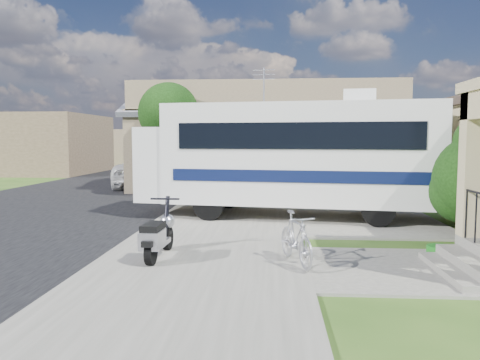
# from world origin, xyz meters

# --- Properties ---
(ground) EXTENTS (120.00, 120.00, 0.00)m
(ground) POSITION_xyz_m (0.00, 0.00, 0.00)
(ground) COLOR #244512
(street_slab) EXTENTS (9.00, 80.00, 0.02)m
(street_slab) POSITION_xyz_m (-7.50, 10.00, 0.01)
(street_slab) COLOR black
(street_slab) RESTS_ON ground
(sidewalk_slab) EXTENTS (4.00, 80.00, 0.06)m
(sidewalk_slab) POSITION_xyz_m (-1.00, 10.00, 0.03)
(sidewalk_slab) COLOR #616058
(sidewalk_slab) RESTS_ON ground
(driveway_slab) EXTENTS (7.00, 6.00, 0.05)m
(driveway_slab) POSITION_xyz_m (1.50, 4.50, 0.03)
(driveway_slab) COLOR #616058
(driveway_slab) RESTS_ON ground
(walk_slab) EXTENTS (4.00, 3.00, 0.05)m
(walk_slab) POSITION_xyz_m (3.00, -1.00, 0.03)
(walk_slab) COLOR #616058
(walk_slab) RESTS_ON ground
(warehouse) EXTENTS (12.50, 8.40, 5.04)m
(warehouse) POSITION_xyz_m (0.00, 13.97, 1.99)
(warehouse) COLOR brown
(warehouse) RESTS_ON ground
(distant_bldg_far) EXTENTS (10.00, 8.00, 4.00)m
(distant_bldg_far) POSITION_xyz_m (-17.00, 22.00, 2.00)
(distant_bldg_far) COLOR brown
(distant_bldg_far) RESTS_ON ground
(distant_bldg_near) EXTENTS (8.00, 7.00, 3.20)m
(distant_bldg_near) POSITION_xyz_m (-15.00, 34.00, 1.60)
(distant_bldg_near) COLOR brown
(distant_bldg_near) RESTS_ON ground
(street_tree_a) EXTENTS (2.44, 2.40, 4.58)m
(street_tree_a) POSITION_xyz_m (-3.70, 9.05, 3.25)
(street_tree_a) COLOR black
(street_tree_a) RESTS_ON ground
(street_tree_b) EXTENTS (2.44, 2.40, 4.73)m
(street_tree_b) POSITION_xyz_m (-3.70, 19.05, 3.39)
(street_tree_b) COLOR black
(street_tree_b) RESTS_ON ground
(street_tree_c) EXTENTS (2.44, 2.40, 4.42)m
(street_tree_c) POSITION_xyz_m (-3.70, 28.05, 3.10)
(street_tree_c) COLOR black
(street_tree_c) RESTS_ON ground
(motorhome) EXTENTS (8.84, 3.81, 4.39)m
(motorhome) POSITION_xyz_m (0.81, 4.54, 1.88)
(motorhome) COLOR silver
(motorhome) RESTS_ON ground
(scooter) EXTENTS (0.59, 1.70, 1.12)m
(scooter) POSITION_xyz_m (-1.84, -0.71, 0.50)
(scooter) COLOR black
(scooter) RESTS_ON ground
(bicycle) EXTENTS (0.92, 1.65, 0.96)m
(bicycle) POSITION_xyz_m (0.77, -0.90, 0.48)
(bicycle) COLOR #A4A4AB
(bicycle) RESTS_ON ground
(pickup_truck) EXTENTS (3.29, 5.89, 1.56)m
(pickup_truck) POSITION_xyz_m (-5.89, 13.29, 0.78)
(pickup_truck) COLOR silver
(pickup_truck) RESTS_ON ground
(van) EXTENTS (3.21, 5.83, 1.60)m
(van) POSITION_xyz_m (-6.63, 19.85, 0.80)
(van) COLOR silver
(van) RESTS_ON ground
(garden_hose) EXTENTS (0.46, 0.46, 0.21)m
(garden_hose) POSITION_xyz_m (3.63, -0.00, 0.10)
(garden_hose) COLOR #156916
(garden_hose) RESTS_ON ground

